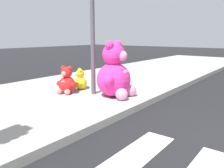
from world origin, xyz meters
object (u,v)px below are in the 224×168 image
Objects in this scene: plush_red at (67,82)px; sign_pole at (93,25)px; plush_pink_large at (115,75)px; plush_yellow at (80,81)px; plush_white at (119,79)px.

sign_pole is at bearing -57.64° from plush_red.
plush_pink_large reaches higher than plush_yellow.
plush_red is at bearing 112.94° from plush_pink_large.
plush_red is (-0.37, 0.59, -1.41)m from sign_pole.
sign_pole reaches higher than plush_white.
plush_pink_large is at bearing -77.99° from sign_pole.
plush_yellow is 0.85× the size of plush_white.
sign_pole is 1.61m from plush_yellow.
sign_pole is 5.52× the size of plush_yellow.
plush_red is at bearing 122.36° from sign_pole.
plush_red reaches higher than plush_white.
sign_pole is 2.38× the size of plush_pink_large.
plush_red is at bearing 146.61° from plush_white.
plush_pink_large is 1.90× the size of plush_red.
plush_pink_large is 1.27m from plush_yellow.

